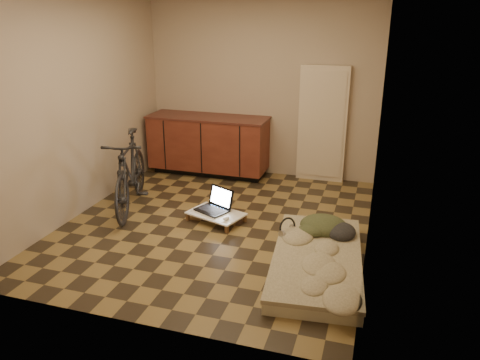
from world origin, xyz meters
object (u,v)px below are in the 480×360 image
(futon, at_px, (317,261))
(lap_desk, at_px, (216,214))
(laptop, at_px, (215,206))
(bicycle, at_px, (130,168))

(futon, height_order, lap_desk, futon)
(futon, distance_m, laptop, 1.61)
(lap_desk, bearing_deg, bicycle, -164.35)
(laptop, bearing_deg, lap_desk, -36.15)
(laptop, bearing_deg, bicycle, -152.93)
(bicycle, height_order, futon, bicycle)
(futon, height_order, laptop, laptop)
(lap_desk, height_order, laptop, laptop)
(futon, bearing_deg, lap_desk, 145.57)
(bicycle, bearing_deg, futon, -35.12)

